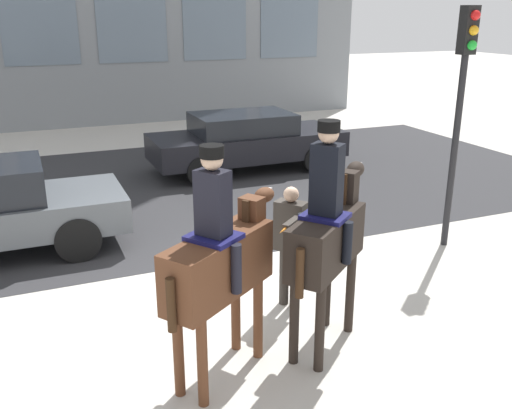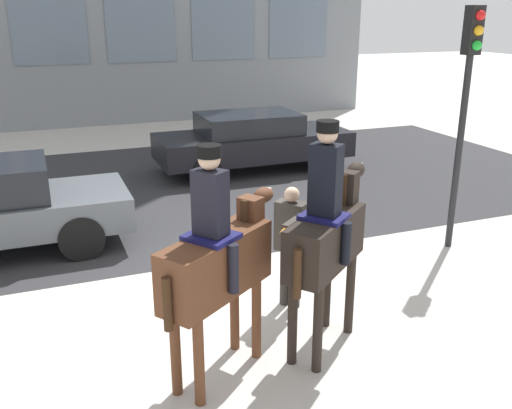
{
  "view_description": "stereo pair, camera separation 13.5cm",
  "coord_description": "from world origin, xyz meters",
  "px_view_note": "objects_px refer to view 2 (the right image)",
  "views": [
    {
      "loc": [
        -2.39,
        -7.44,
        3.8
      ],
      "look_at": [
        0.12,
        -1.39,
        1.57
      ],
      "focal_mm": 40.0,
      "sensor_mm": 36.0,
      "label": 1
    },
    {
      "loc": [
        -2.26,
        -7.49,
        3.8
      ],
      "look_at": [
        0.12,
        -1.39,
        1.57
      ],
      "focal_mm": 40.0,
      "sensor_mm": 36.0,
      "label": 2
    }
  ],
  "objects_px": {
    "mounted_horse_companion": "(327,234)",
    "traffic_light": "(467,91)",
    "pedestrian_bystander": "(291,238)",
    "street_car_far_lane": "(252,140)",
    "mounted_horse_lead": "(218,260)"
  },
  "relations": [
    {
      "from": "pedestrian_bystander",
      "to": "mounted_horse_companion",
      "type": "bearing_deg",
      "value": 48.43
    },
    {
      "from": "mounted_horse_lead",
      "to": "mounted_horse_companion",
      "type": "bearing_deg",
      "value": -31.01
    },
    {
      "from": "mounted_horse_lead",
      "to": "traffic_light",
      "type": "bearing_deg",
      "value": -11.72
    },
    {
      "from": "mounted_horse_companion",
      "to": "pedestrian_bystander",
      "type": "relative_size",
      "value": 1.62
    },
    {
      "from": "pedestrian_bystander",
      "to": "traffic_light",
      "type": "height_order",
      "value": "traffic_light"
    },
    {
      "from": "mounted_horse_companion",
      "to": "street_car_far_lane",
      "type": "bearing_deg",
      "value": 36.58
    },
    {
      "from": "pedestrian_bystander",
      "to": "street_car_far_lane",
      "type": "relative_size",
      "value": 0.35
    },
    {
      "from": "pedestrian_bystander",
      "to": "traffic_light",
      "type": "bearing_deg",
      "value": 155.32
    },
    {
      "from": "mounted_horse_companion",
      "to": "traffic_light",
      "type": "relative_size",
      "value": 0.7
    },
    {
      "from": "mounted_horse_lead",
      "to": "street_car_far_lane",
      "type": "height_order",
      "value": "mounted_horse_lead"
    },
    {
      "from": "mounted_horse_companion",
      "to": "traffic_light",
      "type": "xyz_separation_m",
      "value": [
        3.42,
        1.92,
        1.18
      ]
    },
    {
      "from": "mounted_horse_lead",
      "to": "mounted_horse_companion",
      "type": "height_order",
      "value": "mounted_horse_companion"
    },
    {
      "from": "street_car_far_lane",
      "to": "traffic_light",
      "type": "relative_size",
      "value": 1.23
    },
    {
      "from": "mounted_horse_companion",
      "to": "mounted_horse_lead",
      "type": "bearing_deg",
      "value": 145.19
    },
    {
      "from": "traffic_light",
      "to": "mounted_horse_lead",
      "type": "bearing_deg",
      "value": -157.09
    }
  ]
}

